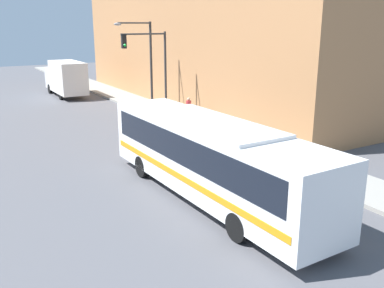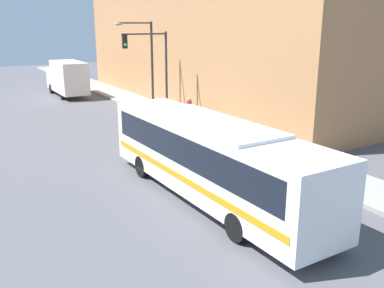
{
  "view_description": "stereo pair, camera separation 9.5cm",
  "coord_description": "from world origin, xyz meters",
  "px_view_note": "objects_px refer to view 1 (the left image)",
  "views": [
    {
      "loc": [
        -8.5,
        -13.74,
        6.64
      ],
      "look_at": [
        1.02,
        2.26,
        1.36
      ],
      "focal_mm": 40.0,
      "sensor_mm": 36.0,
      "label": 1
    },
    {
      "loc": [
        -8.42,
        -13.79,
        6.64
      ],
      "look_at": [
        1.02,
        2.26,
        1.36
      ],
      "focal_mm": 40.0,
      "sensor_mm": 36.0,
      "label": 2
    }
  ],
  "objects_px": {
    "street_lamp": "(146,58)",
    "delivery_truck": "(66,77)",
    "traffic_light_pole": "(152,60)",
    "pedestrian_near_corner": "(189,110)",
    "city_bus": "(210,155)",
    "parking_meter": "(183,111)",
    "fire_hydrant": "(228,135)"
  },
  "relations": [
    {
      "from": "street_lamp",
      "to": "delivery_truck",
      "type": "bearing_deg",
      "value": 105.7
    },
    {
      "from": "delivery_truck",
      "to": "traffic_light_pole",
      "type": "bearing_deg",
      "value": -80.04
    },
    {
      "from": "delivery_truck",
      "to": "pedestrian_near_corner",
      "type": "distance_m",
      "value": 16.54
    },
    {
      "from": "city_bus",
      "to": "traffic_light_pole",
      "type": "xyz_separation_m",
      "value": [
        4.18,
        13.72,
        2.37
      ]
    },
    {
      "from": "parking_meter",
      "to": "pedestrian_near_corner",
      "type": "relative_size",
      "value": 0.74
    },
    {
      "from": "delivery_truck",
      "to": "parking_meter",
      "type": "relative_size",
      "value": 5.66
    },
    {
      "from": "traffic_light_pole",
      "to": "delivery_truck",
      "type": "bearing_deg",
      "value": 99.96
    },
    {
      "from": "city_bus",
      "to": "fire_hydrant",
      "type": "bearing_deg",
      "value": 48.07
    },
    {
      "from": "parking_meter",
      "to": "pedestrian_near_corner",
      "type": "height_order",
      "value": "pedestrian_near_corner"
    },
    {
      "from": "fire_hydrant",
      "to": "pedestrian_near_corner",
      "type": "relative_size",
      "value": 0.48
    },
    {
      "from": "city_bus",
      "to": "parking_meter",
      "type": "distance_m",
      "value": 12.21
    },
    {
      "from": "pedestrian_near_corner",
      "to": "delivery_truck",
      "type": "bearing_deg",
      "value": 103.56
    },
    {
      "from": "street_lamp",
      "to": "pedestrian_near_corner",
      "type": "relative_size",
      "value": 3.85
    },
    {
      "from": "traffic_light_pole",
      "to": "street_lamp",
      "type": "xyz_separation_m",
      "value": [
        0.73,
        2.51,
        -0.04
      ]
    },
    {
      "from": "delivery_truck",
      "to": "parking_meter",
      "type": "distance_m",
      "value": 16.62
    },
    {
      "from": "traffic_light_pole",
      "to": "pedestrian_near_corner",
      "type": "height_order",
      "value": "traffic_light_pole"
    },
    {
      "from": "city_bus",
      "to": "pedestrian_near_corner",
      "type": "height_order",
      "value": "city_bus"
    },
    {
      "from": "traffic_light_pole",
      "to": "parking_meter",
      "type": "xyz_separation_m",
      "value": [
        0.9,
        -2.65,
        -3.16
      ]
    },
    {
      "from": "city_bus",
      "to": "street_lamp",
      "type": "distance_m",
      "value": 17.12
    },
    {
      "from": "fire_hydrant",
      "to": "traffic_light_pole",
      "type": "distance_m",
      "value": 8.67
    },
    {
      "from": "traffic_light_pole",
      "to": "street_lamp",
      "type": "relative_size",
      "value": 0.9
    },
    {
      "from": "parking_meter",
      "to": "fire_hydrant",
      "type": "bearing_deg",
      "value": -90.0
    },
    {
      "from": "city_bus",
      "to": "fire_hydrant",
      "type": "distance_m",
      "value": 7.88
    },
    {
      "from": "parking_meter",
      "to": "traffic_light_pole",
      "type": "bearing_deg",
      "value": 108.8
    },
    {
      "from": "pedestrian_near_corner",
      "to": "parking_meter",
      "type": "bearing_deg",
      "value": -160.1
    },
    {
      "from": "delivery_truck",
      "to": "fire_hydrant",
      "type": "distance_m",
      "value": 21.74
    },
    {
      "from": "street_lamp",
      "to": "city_bus",
      "type": "bearing_deg",
      "value": -106.84
    },
    {
      "from": "pedestrian_near_corner",
      "to": "street_lamp",
      "type": "bearing_deg",
      "value": 98.62
    },
    {
      "from": "fire_hydrant",
      "to": "pedestrian_near_corner",
      "type": "bearing_deg",
      "value": 83.85
    },
    {
      "from": "traffic_light_pole",
      "to": "fire_hydrant",
      "type": "bearing_deg",
      "value": -83.43
    },
    {
      "from": "traffic_light_pole",
      "to": "parking_meter",
      "type": "relative_size",
      "value": 4.68
    },
    {
      "from": "delivery_truck",
      "to": "pedestrian_near_corner",
      "type": "relative_size",
      "value": 4.19
    }
  ]
}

